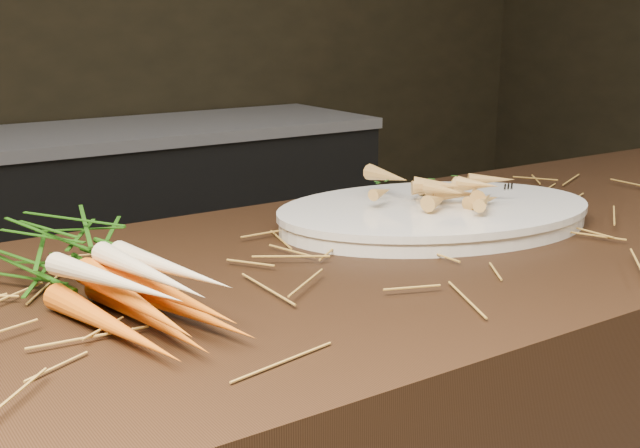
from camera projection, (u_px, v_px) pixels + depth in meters
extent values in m
cube|color=black|center=(134.00, 245.00, 2.96)|extent=(1.80, 0.60, 0.80)
cube|color=#99999E|center=(128.00, 132.00, 2.85)|extent=(1.82, 0.62, 0.04)
cone|color=#C14F12|center=(113.00, 326.00, 0.83)|extent=(0.08, 0.25, 0.03)
cone|color=#C14F12|center=(147.00, 317.00, 0.85)|extent=(0.06, 0.25, 0.03)
cone|color=#C14F12|center=(180.00, 308.00, 0.88)|extent=(0.09, 0.25, 0.03)
cone|color=#C14F12|center=(133.00, 300.00, 0.83)|extent=(0.05, 0.25, 0.03)
cone|color=#C14F12|center=(166.00, 292.00, 0.85)|extent=(0.07, 0.25, 0.03)
cone|color=beige|center=(114.00, 281.00, 0.83)|extent=(0.08, 0.23, 0.04)
cone|color=beige|center=(148.00, 273.00, 0.84)|extent=(0.05, 0.23, 0.04)
cone|color=beige|center=(170.00, 268.00, 0.87)|extent=(0.06, 0.23, 0.04)
ellipsoid|color=#265F13|center=(62.00, 248.00, 1.00)|extent=(0.18, 0.23, 0.08)
cube|color=silver|center=(541.00, 201.00, 1.32)|extent=(0.16, 0.14, 0.00)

